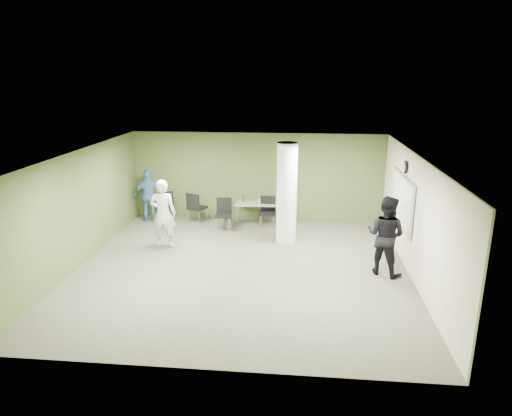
# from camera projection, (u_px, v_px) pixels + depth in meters

# --- Properties ---
(floor) EXTENTS (8.00, 8.00, 0.00)m
(floor) POSITION_uv_depth(u_px,v_px,m) (242.00, 268.00, 11.13)
(floor) COLOR #4B4D3C
(floor) RESTS_ON ground
(ceiling) EXTENTS (8.00, 8.00, 0.00)m
(ceiling) POSITION_uv_depth(u_px,v_px,m) (241.00, 155.00, 10.34)
(ceiling) COLOR white
(ceiling) RESTS_ON wall_back
(wall_back) EXTENTS (8.00, 2.80, 0.02)m
(wall_back) POSITION_uv_depth(u_px,v_px,m) (257.00, 177.00, 14.55)
(wall_back) COLOR #525D2B
(wall_back) RESTS_ON floor
(wall_left) EXTENTS (0.02, 8.00, 2.80)m
(wall_left) POSITION_uv_depth(u_px,v_px,m) (79.00, 209.00, 11.11)
(wall_left) COLOR #525D2B
(wall_left) RESTS_ON floor
(wall_right_cream) EXTENTS (0.02, 8.00, 2.80)m
(wall_right_cream) POSITION_uv_depth(u_px,v_px,m) (416.00, 219.00, 10.35)
(wall_right_cream) COLOR beige
(wall_right_cream) RESTS_ON floor
(column) EXTENTS (0.56, 0.56, 2.80)m
(column) POSITION_uv_depth(u_px,v_px,m) (287.00, 193.00, 12.55)
(column) COLOR silver
(column) RESTS_ON floor
(whiteboard) EXTENTS (0.05, 2.30, 1.30)m
(whiteboard) POSITION_uv_depth(u_px,v_px,m) (402.00, 200.00, 11.48)
(whiteboard) COLOR silver
(whiteboard) RESTS_ON wall_right_cream
(wall_clock) EXTENTS (0.06, 0.32, 0.32)m
(wall_clock) POSITION_uv_depth(u_px,v_px,m) (405.00, 167.00, 11.24)
(wall_clock) COLOR black
(wall_clock) RESTS_ON wall_right_cream
(folding_table) EXTENTS (1.51, 0.72, 0.95)m
(folding_table) POSITION_uv_depth(u_px,v_px,m) (258.00, 204.00, 14.20)
(folding_table) COLOR gray
(folding_table) RESTS_ON floor
(wastebasket) EXTENTS (0.27, 0.27, 0.31)m
(wastebasket) POSITION_uv_depth(u_px,v_px,m) (228.00, 223.00, 14.01)
(wastebasket) COLOR #4C4C4C
(wastebasket) RESTS_ON floor
(chair_back_left) EXTENTS (0.61, 0.61, 1.00)m
(chair_back_left) POSITION_uv_depth(u_px,v_px,m) (166.00, 203.00, 14.62)
(chair_back_left) COLOR black
(chair_back_left) RESTS_ON floor
(chair_back_right) EXTENTS (0.65, 0.65, 1.00)m
(chair_back_right) POSITION_uv_depth(u_px,v_px,m) (195.00, 206.00, 14.31)
(chair_back_right) COLOR black
(chair_back_right) RESTS_ON floor
(chair_table_left) EXTENTS (0.50, 0.50, 0.97)m
(chair_table_left) POSITION_uv_depth(u_px,v_px,m) (224.00, 211.00, 13.77)
(chair_table_left) COLOR black
(chair_table_left) RESTS_ON floor
(chair_table_right) EXTENTS (0.49, 0.49, 0.96)m
(chair_table_right) POSITION_uv_depth(u_px,v_px,m) (268.00, 209.00, 13.98)
(chair_table_right) COLOR black
(chair_table_right) RESTS_ON floor
(woman_white) EXTENTS (0.72, 0.51, 1.88)m
(woman_white) POSITION_uv_depth(u_px,v_px,m) (163.00, 214.00, 12.29)
(woman_white) COLOR silver
(woman_white) RESTS_ON floor
(man_black) EXTENTS (1.17, 1.10, 1.90)m
(man_black) POSITION_uv_depth(u_px,v_px,m) (386.00, 235.00, 10.59)
(man_black) COLOR black
(man_black) RESTS_ON floor
(man_blue) EXTENTS (1.06, 0.68, 1.68)m
(man_blue) POSITION_uv_depth(u_px,v_px,m) (149.00, 196.00, 14.46)
(man_blue) COLOR teal
(man_blue) RESTS_ON floor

